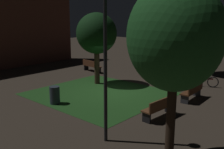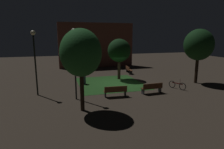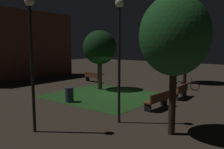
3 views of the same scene
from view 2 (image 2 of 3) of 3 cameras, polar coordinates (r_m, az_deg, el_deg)
The scene contains 13 objects.
ground_plane at distance 19.27m, azimuth 1.91°, elevation -2.68°, with size 60.00×60.00×0.00m, color #3D3328.
grass_lawn at distance 19.34m, azimuth -0.52°, elevation -2.61°, with size 6.27×6.84×0.01m, color #23511E.
bench_near_trees at distance 14.98m, azimuth 1.05°, elevation -4.90°, with size 1.83×0.61×0.88m.
bench_front_right at distance 16.19m, azimuth 11.83°, elevation -3.90°, with size 1.82×0.57×0.88m.
bench_by_lamp at distance 24.55m, azimuth 4.96°, elevation 1.49°, with size 0.72×1.85×0.88m.
tree_back_left at distance 11.80m, azimuth -9.26°, elevation 6.31°, with size 2.55×2.55×5.15m.
tree_near_wall at distance 20.81m, azimuth 2.15°, elevation 7.09°, with size 2.47×2.47×4.41m.
tree_tall_center at distance 20.81m, azimuth 24.41°, elevation 8.00°, with size 2.84×2.84×5.38m.
lamp_post_path_center at distance 16.08m, azimuth -22.09°, elevation 6.03°, with size 0.36×0.36×5.11m.
lamp_post_plaza_east at distance 14.13m, azimuth -11.07°, elevation 6.29°, with size 0.36×0.36×5.22m.
trash_bin at distance 19.13m, azimuth -8.54°, elevation -1.56°, with size 0.49×0.49×0.87m, color #2D3842.
bicycle at distance 18.20m, azimuth 18.85°, elevation -3.03°, with size 0.74×1.59×0.93m.
building_wall_backdrop at distance 29.39m, azimuth -4.59°, elevation 8.68°, with size 11.30×0.80×6.63m, color brown.
Camera 2 is at (-5.97, -17.71, 4.68)m, focal length 30.69 mm.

